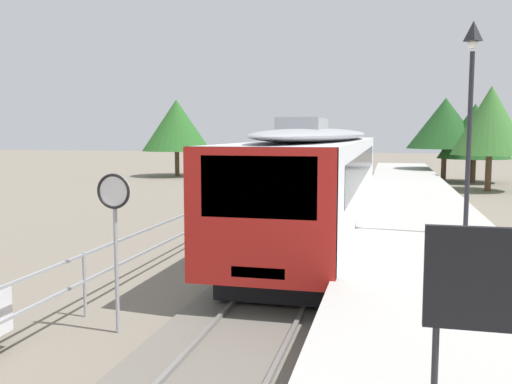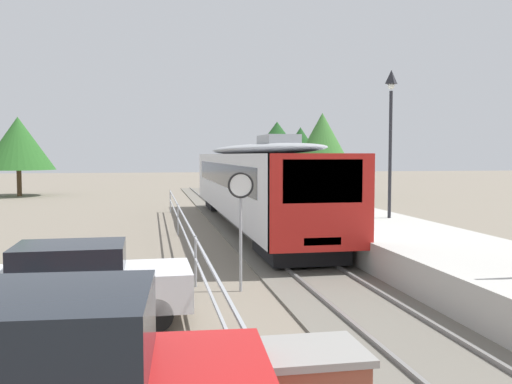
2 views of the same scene
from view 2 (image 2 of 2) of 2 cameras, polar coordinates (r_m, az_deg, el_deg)
ground_plane at (r=23.76m, az=-7.28°, el=-3.99°), size 160.00×160.00×0.00m
track_rails at (r=24.11m, az=-0.13°, el=-3.76°), size 3.20×60.00×0.14m
commuter_train at (r=24.54m, az=-0.40°, el=1.33°), size 2.82×20.80×3.74m
station_platform at (r=24.85m, az=7.27°, el=-2.60°), size 3.90×60.00×0.90m
platform_lamp_mid_platform at (r=21.07m, az=13.48°, el=7.55°), size 0.34×0.34×5.35m
speed_limit_sign at (r=13.06m, az=-1.56°, el=-0.94°), size 0.61×0.10×2.81m
carpark_fence at (r=13.74m, az=-6.15°, el=-5.85°), size 0.06×36.06×1.25m
parked_hatchback_white at (r=11.28m, az=-17.26°, el=-8.73°), size 4.02×1.80×1.53m
tree_behind_carpark at (r=41.74m, az=6.72°, el=5.14°), size 4.49×4.49×6.27m
tree_behind_station_far at (r=47.43m, az=4.52°, el=4.25°), size 4.99×4.99×5.51m
tree_distant_left at (r=47.24m, az=2.14°, el=4.95°), size 5.31×5.31×5.96m
tree_distant_centre at (r=47.40m, az=-22.93°, el=4.55°), size 5.51×5.51×6.14m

